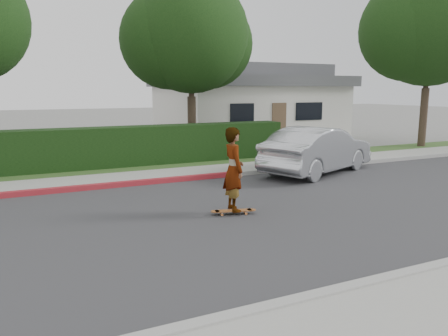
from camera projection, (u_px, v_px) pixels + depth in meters
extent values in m
plane|color=slate|center=(273.00, 211.00, 10.24)|extent=(120.00, 120.00, 0.00)
cube|color=#2D2D30|center=(273.00, 211.00, 10.24)|extent=(60.00, 8.00, 0.01)
cube|color=#9E9E99|center=(416.00, 273.00, 6.58)|extent=(60.00, 0.20, 0.15)
cube|color=#9E9E99|center=(205.00, 177.00, 13.87)|extent=(60.00, 0.20, 0.15)
cube|color=maroon|center=(34.00, 192.00, 11.75)|extent=(12.00, 0.21, 0.15)
cube|color=gray|center=(194.00, 172.00, 14.67)|extent=(60.00, 1.60, 0.12)
cube|color=#2D4C1E|center=(178.00, 165.00, 16.09)|extent=(60.00, 1.60, 0.10)
cube|color=black|center=(91.00, 149.00, 15.23)|extent=(15.00, 1.00, 1.50)
cylinder|color=#33261C|center=(192.00, 126.00, 18.65)|extent=(0.36, 0.36, 2.52)
cylinder|color=#33261C|center=(191.00, 81.00, 18.31)|extent=(0.24, 0.24, 2.10)
sphere|color=black|center=(191.00, 35.00, 17.98)|extent=(4.80, 4.80, 4.80)
sphere|color=black|center=(169.00, 40.00, 18.03)|extent=(4.08, 4.08, 4.08)
sphere|color=black|center=(208.00, 44.00, 18.68)|extent=(3.84, 3.84, 3.84)
cylinder|color=#33261C|center=(423.00, 118.00, 21.05)|extent=(0.36, 0.36, 2.88)
cylinder|color=#33261C|center=(427.00, 73.00, 20.67)|extent=(0.24, 0.24, 2.40)
sphere|color=black|center=(431.00, 25.00, 20.29)|extent=(5.60, 5.60, 5.60)
sphere|color=black|center=(411.00, 30.00, 20.34)|extent=(4.76, 4.76, 4.76)
sphere|color=black|center=(438.00, 34.00, 20.99)|extent=(4.48, 4.48, 4.48)
cube|color=beige|center=(247.00, 111.00, 27.58)|extent=(10.00, 8.00, 3.00)
cube|color=#4C4C51|center=(248.00, 82.00, 27.26)|extent=(10.60, 8.60, 0.60)
cube|color=#4C4C51|center=(248.00, 72.00, 27.15)|extent=(8.40, 6.40, 0.80)
cube|color=black|center=(242.00, 113.00, 22.93)|extent=(1.40, 0.06, 1.00)
cube|color=black|center=(309.00, 111.00, 24.75)|extent=(1.80, 0.06, 1.00)
cube|color=brown|center=(279.00, 122.00, 24.00)|extent=(0.90, 0.06, 2.10)
cylinder|color=orange|center=(222.00, 215.00, 9.80)|extent=(0.06, 0.05, 0.06)
cylinder|color=orange|center=(221.00, 213.00, 9.95)|extent=(0.06, 0.05, 0.06)
cylinder|color=orange|center=(246.00, 214.00, 9.89)|extent=(0.06, 0.05, 0.06)
cylinder|color=orange|center=(245.00, 212.00, 10.04)|extent=(0.06, 0.05, 0.06)
cube|color=silver|center=(221.00, 212.00, 9.87)|extent=(0.09, 0.17, 0.02)
cube|color=silver|center=(245.00, 211.00, 9.95)|extent=(0.09, 0.17, 0.02)
cube|color=brown|center=(233.00, 211.00, 9.91)|extent=(0.86, 0.43, 0.02)
cylinder|color=brown|center=(215.00, 211.00, 9.84)|extent=(0.25, 0.25, 0.02)
cylinder|color=brown|center=(251.00, 210.00, 9.97)|extent=(0.25, 0.25, 0.02)
imported|color=white|center=(234.00, 169.00, 9.74)|extent=(0.52, 0.73, 1.89)
imported|color=silver|center=(318.00, 150.00, 14.79)|extent=(5.06, 3.34, 1.57)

